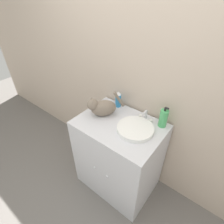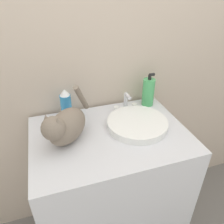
% 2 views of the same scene
% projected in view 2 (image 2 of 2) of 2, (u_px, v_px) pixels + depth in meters
% --- Properties ---
extents(wall_back, '(6.00, 0.05, 2.50)m').
position_uv_depth(wall_back, '(92.00, 52.00, 1.24)').
color(wall_back, '#C6B29E').
rests_on(wall_back, ground_plane).
extents(vanity_cabinet, '(0.82, 0.60, 0.92)m').
position_uv_depth(vanity_cabinet, '(110.00, 191.00, 1.39)').
color(vanity_cabinet, silver).
rests_on(vanity_cabinet, ground_plane).
extents(sink_basin, '(0.33, 0.33, 0.04)m').
position_uv_depth(sink_basin, '(137.00, 123.00, 1.19)').
color(sink_basin, white).
rests_on(sink_basin, vanity_cabinet).
extents(faucet, '(0.15, 0.08, 0.12)m').
position_uv_depth(faucet, '(126.00, 104.00, 1.31)').
color(faucet, silver).
rests_on(faucet, vanity_cabinet).
extents(cat, '(0.29, 0.33, 0.25)m').
position_uv_depth(cat, '(65.00, 126.00, 1.04)').
color(cat, '#7A6B5B').
rests_on(cat, vanity_cabinet).
extents(soap_bottle, '(0.07, 0.07, 0.21)m').
position_uv_depth(soap_bottle, '(148.00, 92.00, 1.36)').
color(soap_bottle, '#4CB266').
rests_on(soap_bottle, vanity_cabinet).
extents(spray_bottle, '(0.06, 0.06, 0.18)m').
position_uv_depth(spray_bottle, '(66.00, 104.00, 1.23)').
color(spray_bottle, '#338CCC').
rests_on(spray_bottle, vanity_cabinet).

